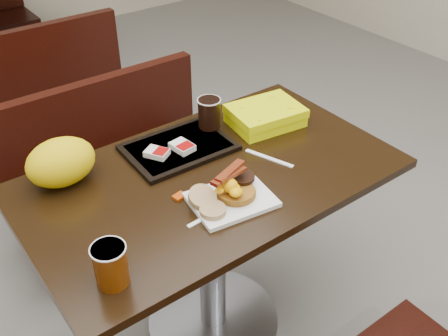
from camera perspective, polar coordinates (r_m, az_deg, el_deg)
floor at (r=2.20m, az=-1.17°, el=-16.58°), size 6.00×7.00×0.01m
table_near at (r=1.91m, az=-1.30°, el=-9.69°), size 1.20×0.70×0.75m
bench_near_n at (r=2.39m, az=-11.10°, el=-0.15°), size 1.00×0.46×0.72m
bench_far_s at (r=3.39m, az=-20.61°, el=9.43°), size 1.00×0.46×0.72m
platter at (r=1.55m, az=0.82°, el=-3.50°), size 0.26×0.22×0.01m
pancake_stack at (r=1.55m, az=1.36°, el=-2.59°), size 0.14×0.14×0.02m
sausage_patty at (r=1.58m, az=2.01°, el=-1.01°), size 0.09×0.09×0.01m
scrambled_eggs at (r=1.51m, az=0.66°, el=-2.07°), size 0.10×0.09×0.04m
bacon_strips at (r=1.51m, az=0.54°, el=-0.78°), size 0.16×0.10×0.01m
muffin_bottom at (r=1.49m, az=-1.24°, el=-4.67°), size 0.08×0.08×0.02m
muffin_top at (r=1.52m, az=-2.42°, el=-3.19°), size 0.08×0.09×0.05m
coffee_cup_near at (r=1.31m, az=-12.35°, el=-10.42°), size 0.10×0.10×0.12m
fork at (r=1.49m, az=-2.47°, el=-5.67°), size 0.14×0.03×0.00m
knife at (r=1.74m, az=4.99°, el=1.07°), size 0.08×0.17×0.00m
condiment_syrup at (r=1.57m, az=-4.93°, el=-3.12°), size 0.04×0.03×0.01m
condiment_ketchup at (r=1.67m, az=-6.39°, el=-0.63°), size 0.04×0.04×0.01m
tray at (r=1.78m, az=-4.99°, el=2.25°), size 0.36×0.26×0.02m
hashbrown_sleeve_left at (r=1.73m, az=-7.39°, el=1.66°), size 0.09×0.09×0.02m
hashbrown_sleeve_right at (r=1.75m, az=-4.61°, el=2.36°), size 0.07×0.09×0.02m
coffee_cup_far at (r=1.85m, az=-1.63°, el=6.05°), size 0.08×0.08×0.11m
clamshell at (r=1.92m, az=4.57°, el=5.77°), size 0.28×0.22×0.07m
paper_bag at (r=1.66m, az=-17.48°, el=0.62°), size 0.26×0.23×0.15m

